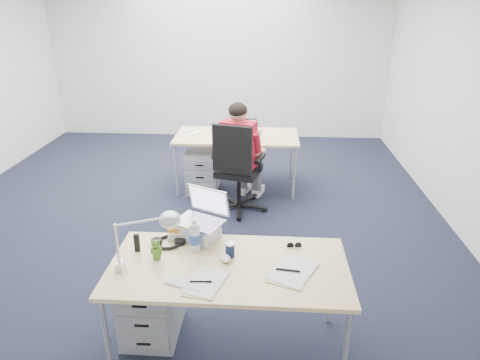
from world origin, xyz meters
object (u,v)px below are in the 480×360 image
object	(u,v)px
seated_person	(243,154)
drawer_pedestal_near	(151,302)
headphones	(168,241)
water_bottle	(195,235)
silver_laptop	(199,216)
dark_laptop	(242,130)
can_koozie	(230,250)
book_stack	(184,231)
drawer_pedestal_far	(203,171)
computer_mouse	(225,258)
far_cup	(260,132)
office_chair	(238,186)
sunglasses	(294,245)
wireless_keyboard	(186,283)
desk_near	(229,271)
desk_lamp	(138,240)
cordless_phone	(137,243)
desk_far	(237,139)
bear_figurine	(156,249)

from	to	relation	value
seated_person	drawer_pedestal_near	world-z (taller)	seated_person
headphones	water_bottle	size ratio (longest dim) A/B	1.01
drawer_pedestal_near	headphones	world-z (taller)	headphones
seated_person	drawer_pedestal_near	size ratio (longest dim) A/B	2.37
drawer_pedestal_near	silver_laptop	world-z (taller)	silver_laptop
silver_laptop	dark_laptop	world-z (taller)	silver_laptop
can_koozie	book_stack	bearing A→B (deg)	146.69
drawer_pedestal_near	drawer_pedestal_far	size ratio (longest dim) A/B	1.00
computer_mouse	water_bottle	bearing A→B (deg)	129.97
dark_laptop	far_cup	bearing A→B (deg)	44.56
office_chair	far_cup	xyz separation A→B (m)	(0.24, 0.71, 0.46)
book_stack	sunglasses	distance (m)	0.82
wireless_keyboard	sunglasses	distance (m)	0.84
desk_near	wireless_keyboard	xyz separation A→B (m)	(-0.25, -0.22, 0.05)
drawer_pedestal_far	office_chair	bearing A→B (deg)	-47.88
office_chair	headphones	distance (m)	2.10
drawer_pedestal_near	desk_lamp	bearing A→B (deg)	-83.18
seated_person	drawer_pedestal_far	world-z (taller)	seated_person
can_koozie	dark_laptop	xyz separation A→B (m)	(-0.08, 2.62, 0.09)
wireless_keyboard	desk_near	bearing A→B (deg)	60.77
water_bottle	far_cup	bearing A→B (deg)	81.98
book_stack	sunglasses	xyz separation A→B (m)	(0.82, -0.09, -0.04)
drawer_pedestal_far	can_koozie	world-z (taller)	can_koozie
can_koozie	water_bottle	size ratio (longest dim) A/B	0.42
seated_person	drawer_pedestal_near	bearing A→B (deg)	-85.49
book_stack	dark_laptop	world-z (taller)	dark_laptop
desk_near	headphones	world-z (taller)	headphones
water_bottle	book_stack	world-z (taller)	water_bottle
seated_person	wireless_keyboard	world-z (taller)	seated_person
desk_near	water_bottle	xyz separation A→B (m)	(-0.25, 0.17, 0.17)
cordless_phone	dark_laptop	xyz separation A→B (m)	(0.57, 2.60, 0.07)
desk_near	dark_laptop	bearing A→B (deg)	91.71
desk_far	book_stack	xyz separation A→B (m)	(-0.21, -2.62, 0.09)
drawer_pedestal_near	book_stack	size ratio (longest dim) A/B	2.58
cordless_phone	water_bottle	bearing A→B (deg)	8.07
drawer_pedestal_far	silver_laptop	size ratio (longest dim) A/B	1.53
office_chair	desk_lamp	xyz separation A→B (m)	(-0.48, -2.36, 0.64)
drawer_pedestal_far	wireless_keyboard	bearing A→B (deg)	-83.31
can_koozie	office_chair	bearing A→B (deg)	92.57
bear_figurine	far_cup	xyz separation A→B (m)	(0.64, 2.93, -0.03)
office_chair	headphones	xyz separation A→B (m)	(-0.36, -2.02, 0.44)
wireless_keyboard	can_koozie	bearing A→B (deg)	72.16
seated_person	can_koozie	distance (m)	2.34
desk_near	water_bottle	size ratio (longest dim) A/B	6.47
desk_lamp	drawer_pedestal_far	bearing A→B (deg)	106.23
silver_laptop	desk_far	bearing A→B (deg)	112.81
silver_laptop	can_koozie	distance (m)	0.36
seated_person	sunglasses	size ratio (longest dim) A/B	11.99
drawer_pedestal_far	dark_laptop	xyz separation A→B (m)	(0.52, -0.10, 0.59)
bear_figurine	book_stack	distance (m)	0.33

